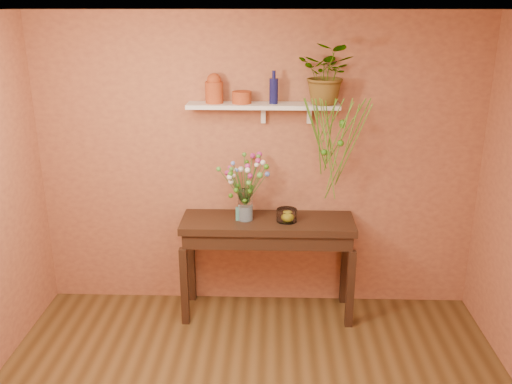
% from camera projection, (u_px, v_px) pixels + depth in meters
% --- Properties ---
extents(room, '(4.04, 4.04, 2.70)m').
position_uv_depth(room, '(247.00, 264.00, 3.08)').
color(room, brown).
rests_on(room, ground).
extents(sideboard, '(1.53, 0.49, 0.93)m').
position_uv_depth(sideboard, '(268.00, 234.00, 4.90)').
color(sideboard, '#351C13').
rests_on(sideboard, ground).
extents(wall_shelf, '(1.30, 0.24, 0.19)m').
position_uv_depth(wall_shelf, '(264.00, 106.00, 4.67)').
color(wall_shelf, white).
rests_on(wall_shelf, room).
extents(terracotta_jug, '(0.17, 0.17, 0.25)m').
position_uv_depth(terracotta_jug, '(214.00, 89.00, 4.64)').
color(terracotta_jug, '#9D481E').
rests_on(terracotta_jug, wall_shelf).
extents(terracotta_pot, '(0.20, 0.20, 0.10)m').
position_uv_depth(terracotta_pot, '(242.00, 97.00, 4.65)').
color(terracotta_pot, '#9D481E').
rests_on(terracotta_pot, wall_shelf).
extents(blue_bottle, '(0.08, 0.08, 0.28)m').
position_uv_depth(blue_bottle, '(274.00, 90.00, 4.62)').
color(blue_bottle, '#121347').
rests_on(blue_bottle, wall_shelf).
extents(spider_plant, '(0.57, 0.54, 0.51)m').
position_uv_depth(spider_plant, '(328.00, 74.00, 4.55)').
color(spider_plant, '#337214').
rests_on(spider_plant, wall_shelf).
extents(plant_fronds, '(0.55, 0.45, 0.89)m').
position_uv_depth(plant_fronds, '(335.00, 137.00, 4.56)').
color(plant_fronds, '#337214').
rests_on(plant_fronds, wall_shelf).
extents(glass_vase, '(0.13, 0.13, 0.28)m').
position_uv_depth(glass_vase, '(245.00, 207.00, 4.82)').
color(glass_vase, white).
rests_on(glass_vase, sideboard).
extents(bouquet, '(0.45, 0.44, 0.45)m').
position_uv_depth(bouquet, '(246.00, 174.00, 4.70)').
color(bouquet, '#386B28').
rests_on(bouquet, glass_vase).
extents(glass_bowl, '(0.18, 0.18, 0.11)m').
position_uv_depth(glass_bowl, '(287.00, 216.00, 4.81)').
color(glass_bowl, white).
rests_on(glass_bowl, sideboard).
extents(lemon, '(0.08, 0.08, 0.08)m').
position_uv_depth(lemon, '(287.00, 217.00, 4.79)').
color(lemon, yellow).
rests_on(lemon, glass_bowl).
extents(carton, '(0.06, 0.05, 0.12)m').
position_uv_depth(carton, '(239.00, 214.00, 4.83)').
color(carton, teal).
rests_on(carton, sideboard).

